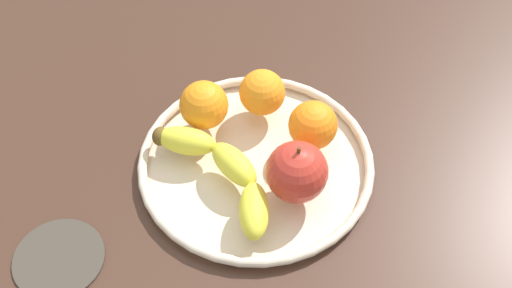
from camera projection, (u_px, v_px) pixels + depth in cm
name	position (u px, v px, depth cm)	size (l,w,h in cm)	color
ground_plane	(256.00, 177.00, 86.17)	(164.33, 164.33, 4.00)	#3E271C
fruit_bowl	(256.00, 163.00, 83.90)	(30.00, 30.00, 1.80)	beige
banana	(221.00, 170.00, 79.97)	(20.68, 11.79, 3.51)	yellow
apple	(297.00, 172.00, 77.28)	(7.48, 7.48, 8.28)	red
orange_front_right	(262.00, 92.00, 86.25)	(6.10, 6.10, 6.10)	orange
orange_back_left	(313.00, 125.00, 82.61)	(6.25, 6.25, 6.25)	orange
orange_back_right	(204.00, 105.00, 84.67)	(6.36, 6.36, 6.36)	orange
ambient_coaster	(58.00, 258.00, 76.08)	(10.62, 10.62, 0.60)	#3C352B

